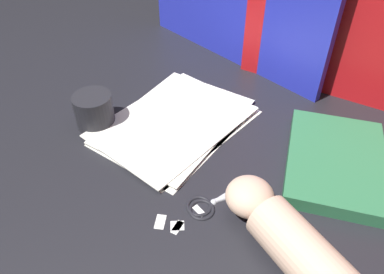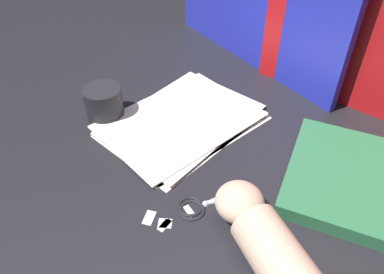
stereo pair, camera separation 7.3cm
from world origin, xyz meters
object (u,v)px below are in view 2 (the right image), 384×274
(book_closed, at_px, (338,175))
(hand_forearm, at_px, (278,260))
(mug, at_px, (104,103))
(scissors, at_px, (203,203))
(paper_stack, at_px, (182,121))

(book_closed, relative_size, hand_forearm, 0.99)
(book_closed, distance_m, mug, 0.52)
(book_closed, bearing_deg, mug, -159.28)
(scissors, height_order, mug, mug)
(book_closed, relative_size, mug, 3.65)
(book_closed, height_order, mug, mug)
(hand_forearm, relative_size, mug, 3.69)
(book_closed, xyz_separation_m, hand_forearm, (0.02, -0.24, 0.03))
(paper_stack, xyz_separation_m, scissors, (0.19, -0.14, -0.00))
(paper_stack, bearing_deg, hand_forearm, -24.43)
(book_closed, distance_m, hand_forearm, 0.25)
(book_closed, height_order, scissors, book_closed)
(hand_forearm, bearing_deg, book_closed, 95.15)
(paper_stack, relative_size, hand_forearm, 1.16)
(book_closed, distance_m, scissors, 0.27)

